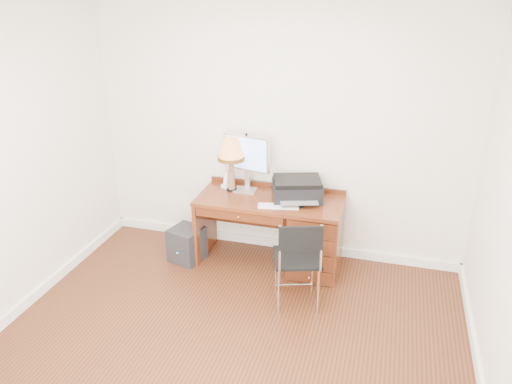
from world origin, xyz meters
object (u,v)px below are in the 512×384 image
(monitor, at_px, (246,156))
(printer, at_px, (297,189))
(chair, at_px, (296,255))
(leg_lamp, at_px, (231,153))
(equipment_box, at_px, (187,244))
(phone, at_px, (226,183))
(desk, at_px, (299,231))

(monitor, bearing_deg, printer, 3.93)
(printer, distance_m, chair, 0.85)
(leg_lamp, height_order, equipment_box, leg_lamp)
(printer, relative_size, leg_lamp, 1.02)
(phone, distance_m, chair, 1.31)
(desk, height_order, monitor, monitor)
(leg_lamp, height_order, chair, leg_lamp)
(desk, xyz_separation_m, chair, (0.10, -0.70, 0.13))
(leg_lamp, bearing_deg, equipment_box, -143.87)
(printer, height_order, equipment_box, printer)
(equipment_box, bearing_deg, chair, -5.55)
(chair, bearing_deg, printer, 83.89)
(chair, height_order, equipment_box, chair)
(leg_lamp, xyz_separation_m, equipment_box, (-0.42, -0.31, -0.99))
(leg_lamp, distance_m, chair, 1.35)
(phone, bearing_deg, desk, 9.38)
(leg_lamp, bearing_deg, chair, -42.76)
(leg_lamp, bearing_deg, printer, -2.31)
(monitor, height_order, chair, monitor)
(printer, xyz_separation_m, phone, (-0.79, 0.08, -0.05))
(leg_lamp, distance_m, equipment_box, 1.12)
(monitor, xyz_separation_m, printer, (0.57, -0.09, -0.27))
(monitor, distance_m, leg_lamp, 0.16)
(printer, distance_m, equipment_box, 1.35)
(equipment_box, bearing_deg, printer, 29.32)
(phone, bearing_deg, monitor, 21.03)
(monitor, distance_m, equipment_box, 1.16)
(monitor, relative_size, printer, 1.03)
(leg_lamp, bearing_deg, phone, 146.34)
(phone, bearing_deg, leg_lamp, -13.86)
(monitor, bearing_deg, phone, -166.28)
(phone, relative_size, chair, 0.20)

